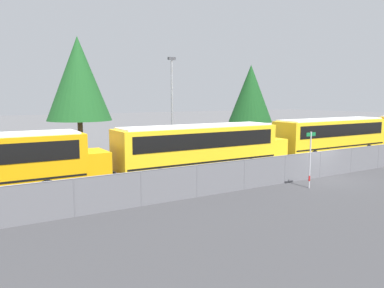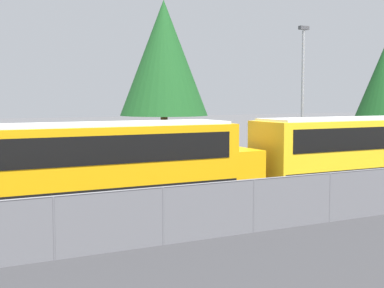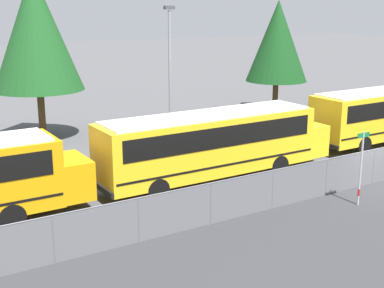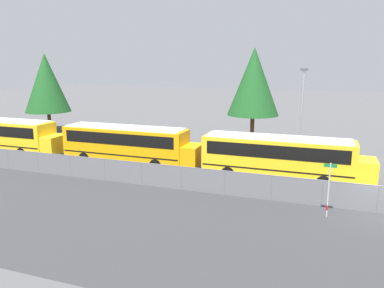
{
  "view_description": "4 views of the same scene",
  "coord_description": "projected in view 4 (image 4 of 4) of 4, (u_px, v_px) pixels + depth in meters",
  "views": [
    {
      "loc": [
        -18.92,
        -15.7,
        5.04
      ],
      "look_at": [
        -7.35,
        3.46,
        2.24
      ],
      "focal_mm": 35.0,
      "sensor_mm": 36.0,
      "label": 1
    },
    {
      "loc": [
        -24.39,
        -13.47,
        4.14
      ],
      "look_at": [
        -14.91,
        4.74,
        2.37
      ],
      "focal_mm": 50.0,
      "sensor_mm": 36.0,
      "label": 2
    },
    {
      "loc": [
        -19.81,
        -15.82,
        8.17
      ],
      "look_at": [
        -7.74,
        3.63,
        2.17
      ],
      "focal_mm": 50.0,
      "sensor_mm": 36.0,
      "label": 3
    },
    {
      "loc": [
        -3.31,
        -22.89,
        8.6
      ],
      "look_at": [
        -12.72,
        3.6,
        2.44
      ],
      "focal_mm": 35.0,
      "sensor_mm": 36.0,
      "label": 4
    }
  ],
  "objects": [
    {
      "name": "light_pole",
      "position": [
        302.0,
        112.0,
        31.94
      ],
      "size": [
        0.6,
        0.24,
        8.1
      ],
      "color": "gray",
      "rests_on": "ground_plane"
    },
    {
      "name": "school_bus_3",
      "position": [
        280.0,
        155.0,
        27.4
      ],
      "size": [
        12.26,
        2.57,
        3.28
      ],
      "color": "yellow",
      "rests_on": "ground_plane"
    },
    {
      "name": "ground_plane",
      "position": [
        376.0,
        213.0,
        21.83
      ],
      "size": [
        200.0,
        200.0,
        0.0
      ],
      "primitive_type": "plane",
      "color": "#4C4C4F"
    },
    {
      "name": "street_sign",
      "position": [
        329.0,
        189.0,
        20.91
      ],
      "size": [
        0.7,
        0.09,
        3.17
      ],
      "color": "#B7B7BC",
      "rests_on": "ground_plane"
    },
    {
      "name": "tree_0",
      "position": [
        46.0,
        83.0,
        46.47
      ],
      "size": [
        5.55,
        5.55,
        9.71
      ],
      "color": "#51381E",
      "rests_on": "ground_plane"
    },
    {
      "name": "school_bus_1",
      "position": [
        4.0,
        133.0,
        35.69
      ],
      "size": [
        12.26,
        2.57,
        3.28
      ],
      "color": "yellow",
      "rests_on": "ground_plane"
    },
    {
      "name": "school_bus_2",
      "position": [
        128.0,
        142.0,
        31.77
      ],
      "size": [
        12.26,
        2.57,
        3.28
      ],
      "color": "orange",
      "rests_on": "ground_plane"
    },
    {
      "name": "fence",
      "position": [
        378.0,
        199.0,
        21.65
      ],
      "size": [
        115.95,
        0.07,
        1.68
      ],
      "color": "#9EA0A5",
      "rests_on": "ground_plane"
    },
    {
      "name": "tree_3",
      "position": [
        254.0,
        82.0,
        39.46
      ],
      "size": [
        5.47,
        5.47,
        10.16
      ],
      "color": "#51381E",
      "rests_on": "ground_plane"
    }
  ]
}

